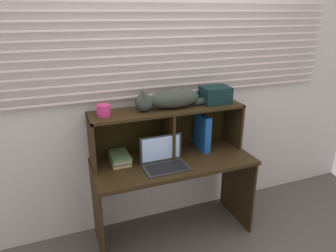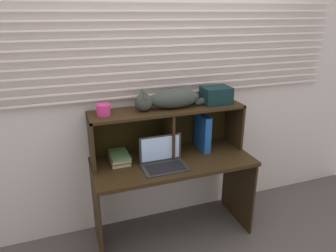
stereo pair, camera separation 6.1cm
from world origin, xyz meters
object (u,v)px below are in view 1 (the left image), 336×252
book_stack (119,158)px  small_basket (104,110)px  binder_upright (202,132)px  storage_box (215,95)px  cat (170,99)px  laptop (164,160)px

book_stack → small_basket: 0.42m
binder_upright → storage_box: (0.11, 0.00, 0.31)m
binder_upright → small_basket: (-0.82, 0.00, 0.29)m
binder_upright → storage_box: size_ratio=1.33×
cat → storage_box: cat is taller
cat → small_basket: 0.53m
cat → small_basket: cat is taller
cat → binder_upright: 0.44m
book_stack → laptop: bearing=-31.9°
cat → laptop: 0.48m
binder_upright → storage_box: 0.33m
cat → storage_box: 0.41m
laptop → binder_upright: size_ratio=1.10×
cat → laptop: size_ratio=2.17×
cat → binder_upright: cat is taller
book_stack → small_basket: size_ratio=2.42×
book_stack → storage_box: (0.84, -0.00, 0.44)m
laptop → storage_box: (0.53, 0.19, 0.42)m
book_stack → small_basket: (-0.10, -0.00, 0.41)m
binder_upright → book_stack: size_ratio=1.26×
storage_box → binder_upright: bearing=180.0°
book_stack → binder_upright: bearing=-0.3°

